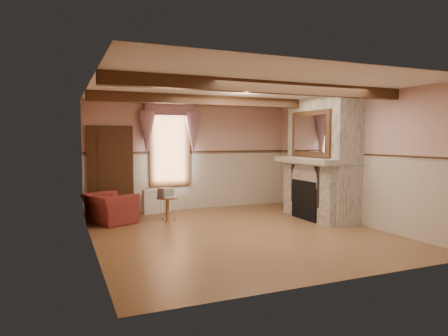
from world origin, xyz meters
name	(u,v)px	position (x,y,z in m)	size (l,w,h in m)	color
floor	(239,232)	(0.00, 0.00, 0.00)	(5.50, 6.00, 0.01)	brown
ceiling	(239,90)	(0.00, 0.00, 2.80)	(5.50, 6.00, 0.01)	silver
wall_back	(192,156)	(0.00, 3.00, 1.40)	(5.50, 0.02, 2.80)	tan
wall_front	(338,174)	(0.00, -3.00, 1.40)	(5.50, 0.02, 2.80)	tan
wall_left	(92,165)	(-2.75, 0.00, 1.40)	(0.02, 6.00, 2.80)	tan
wall_right	(351,159)	(2.75, 0.00, 1.40)	(0.02, 6.00, 2.80)	tan
wainscot	(239,195)	(0.00, 0.00, 0.75)	(5.50, 6.00, 1.50)	#C0AD9A
chair_rail	(239,157)	(0.00, 0.00, 1.50)	(5.50, 6.00, 0.08)	black
firebox	(307,200)	(2.00, 0.60, 0.45)	(0.20, 0.95, 0.90)	black
armchair	(110,208)	(-2.25, 1.88, 0.33)	(1.01, 0.88, 0.66)	maroon
side_table	(167,209)	(-1.02, 1.64, 0.28)	(0.48, 0.48, 0.55)	brown
book_stack	(166,193)	(-1.06, 1.62, 0.65)	(0.26, 0.32, 0.20)	#B7AD8C
radiator	(157,201)	(-1.02, 2.70, 0.30)	(0.70, 0.18, 0.60)	white
bowl	(312,156)	(2.24, 0.78, 1.46)	(0.33, 0.33, 0.08)	brown
mantel_clock	(303,153)	(2.24, 1.16, 1.52)	(0.14, 0.24, 0.20)	black
oil_lamp	(302,151)	(2.24, 1.19, 1.56)	(0.11, 0.11, 0.28)	#BC7535
candle_red	(334,155)	(2.24, -0.05, 1.50)	(0.06, 0.06, 0.16)	maroon
jar_yellow	(332,156)	(2.24, 0.03, 1.48)	(0.06, 0.06, 0.12)	gold
fireplace	(323,158)	(2.42, 0.60, 1.40)	(0.85, 2.00, 2.80)	gray
mantel	(316,160)	(2.24, 0.60, 1.36)	(1.05, 2.05, 0.12)	gray
overmantel_mirror	(310,134)	(2.06, 0.60, 1.97)	(0.06, 1.44, 1.04)	silver
door	(111,172)	(-2.10, 2.94, 1.05)	(1.10, 0.10, 2.10)	black
window	(170,147)	(-0.60, 2.97, 1.65)	(1.06, 0.08, 2.02)	white
window_drapes	(170,123)	(-0.60, 2.88, 2.25)	(1.30, 0.14, 1.40)	gray
ceiling_beam_front	(270,87)	(0.00, -1.20, 2.70)	(5.50, 0.18, 0.20)	black
ceiling_beam_back	(217,101)	(0.00, 1.20, 2.70)	(5.50, 0.18, 0.20)	black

